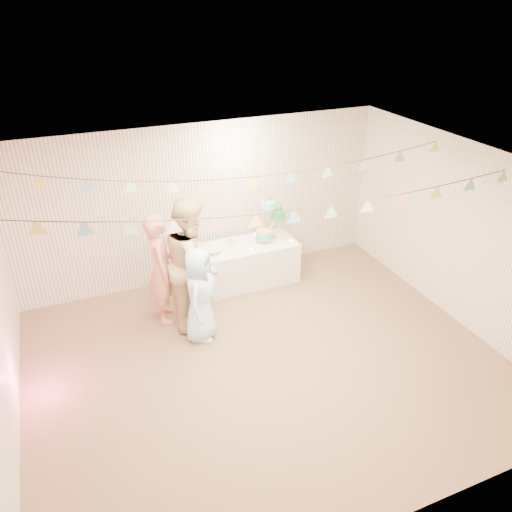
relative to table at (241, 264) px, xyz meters
name	(u,v)px	position (x,y,z in m)	size (l,w,h in m)	color
floor	(265,362)	(-0.43, -2.01, -0.34)	(6.00, 6.00, 0.00)	brown
ceiling	(268,173)	(-0.43, -2.01, 2.26)	(6.00, 6.00, 0.00)	white
back_wall	(204,204)	(-0.43, 0.49, 0.96)	(6.00, 6.00, 0.00)	white
front_wall	(394,426)	(-0.43, -4.51, 0.96)	(6.00, 6.00, 0.00)	white
right_wall	(462,235)	(2.57, -2.01, 0.96)	(5.00, 5.00, 0.00)	white
table	(241,264)	(0.00, 0.00, 0.00)	(1.84, 0.74, 0.69)	white
cake_stand	(271,216)	(0.55, 0.05, 0.75)	(0.63, 0.37, 0.70)	silver
cake_bottom	(263,234)	(0.40, -0.01, 0.49)	(0.31, 0.31, 0.15)	#28BFBA
cake_middle	(278,212)	(0.73, 0.14, 0.76)	(0.27, 0.27, 0.22)	green
cake_top_tier	(268,201)	(0.49, 0.02, 1.03)	(0.25, 0.25, 0.19)	#4EEBF6
platter	(212,249)	(-0.49, -0.05, 0.41)	(0.31, 0.31, 0.02)	white
posy	(232,238)	(-0.12, 0.05, 0.48)	(0.13, 0.13, 0.15)	white
person_adult_a	(161,269)	(-1.40, -0.51, 0.50)	(0.61, 0.40, 1.68)	tan
person_adult_b	(192,263)	(-1.00, -0.73, 0.62)	(0.94, 0.73, 1.93)	tan
person_child	(200,295)	(-1.04, -1.15, 0.34)	(0.67, 0.44, 1.38)	#B4E6FF
bunting_back	(233,166)	(-0.43, -0.91, 2.01)	(5.60, 1.10, 0.40)	pink
bunting_front	(275,204)	(-0.43, -2.21, 1.98)	(5.60, 0.90, 0.36)	#72A5E5
tealight_0	(195,258)	(-0.80, -0.15, 0.36)	(0.04, 0.04, 0.03)	#FFD88C
tealight_1	(216,244)	(-0.35, 0.18, 0.36)	(0.04, 0.04, 0.03)	#FFD88C
tealight_2	(251,249)	(0.10, -0.22, 0.36)	(0.04, 0.04, 0.03)	#FFD88C
tealight_3	(255,236)	(0.35, 0.22, 0.36)	(0.04, 0.04, 0.03)	#FFD88C
tealight_4	(291,241)	(0.82, -0.18, 0.36)	(0.04, 0.04, 0.03)	#FFD88C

